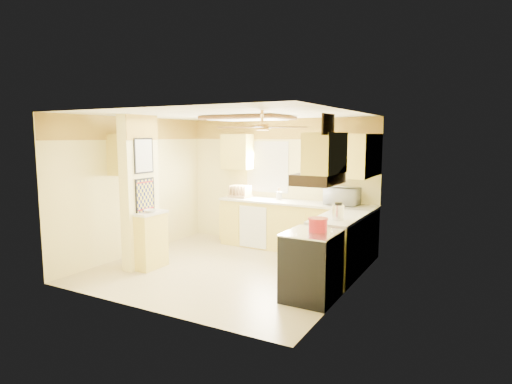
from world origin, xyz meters
The scene contains 34 objects.
floor centered at (0.00, 0.00, 0.00)m, with size 4.00×4.00×0.00m, color #CBB88D.
ceiling centered at (0.00, 0.00, 2.50)m, with size 4.00×4.00×0.00m, color white.
wall_back centered at (0.00, 1.90, 1.25)m, with size 4.00×4.00×0.00m, color #FFF09B.
wall_front centered at (0.00, -1.90, 1.25)m, with size 4.00×4.00×0.00m, color #FFF09B.
wall_left centered at (-2.00, 0.00, 1.25)m, with size 3.80×3.80×0.00m, color #FFF09B.
wall_right centered at (2.00, 0.00, 1.25)m, with size 3.80×3.80×0.00m, color #FFF09B.
wallpaper_border centered at (0.00, 1.88, 2.30)m, with size 4.00×0.02×0.40m, color #FFD94B.
partition_column centered at (-1.35, -0.55, 1.25)m, with size 0.20×0.70×2.50m, color #FFF09B.
partition_ledge centered at (-1.13, -0.55, 0.45)m, with size 0.25×0.55×0.90m, color #FFE967.
ledge_top centered at (-1.13, -0.55, 0.92)m, with size 0.28×0.58×0.04m, color white.
lower_cabinets_back centered at (0.50, 1.60, 0.45)m, with size 3.00×0.60×0.90m, color #FFE967.
lower_cabinets_right centered at (1.70, 0.60, 0.45)m, with size 0.60×1.40×0.90m, color #FFE967.
countertop_back centered at (0.50, 1.59, 0.92)m, with size 3.04×0.64×0.04m, color white.
countertop_right centered at (1.69, 0.60, 0.92)m, with size 0.64×1.44×0.04m, color white.
dishwasher_panel centered at (-0.25, 1.29, 0.43)m, with size 0.58×0.02×0.80m, color white.
window centered at (-0.25, 1.89, 1.55)m, with size 0.92×0.02×1.02m.
upper_cab_back_left centered at (-0.85, 1.72, 1.85)m, with size 0.60×0.35×0.70m, color #FFE967.
upper_cab_back_right centered at (1.55, 1.72, 1.85)m, with size 0.90×0.35×0.70m, color #FFE967.
upper_cab_right centered at (1.82, 1.25, 1.85)m, with size 0.35×1.00×0.70m, color #FFE967.
upper_cab_left_wall centered at (-1.82, -0.25, 1.85)m, with size 0.35×0.75×0.70m, color #FFE967.
upper_cab_over_stove centered at (1.82, -0.55, 1.95)m, with size 0.35×0.76×0.52m, color #FFE967.
stove centered at (1.67, -0.55, 0.46)m, with size 0.68×0.77×0.92m.
range_hood centered at (1.74, -0.55, 1.62)m, with size 0.50×0.76×0.14m, color black.
poster_menu centered at (-1.24, -0.55, 1.85)m, with size 0.02×0.42×0.57m.
poster_nashville centered at (-1.24, -0.55, 1.20)m, with size 0.02×0.42×0.57m.
ceiling_light_panel centered at (0.10, 0.50, 2.46)m, with size 1.35×0.95×0.06m.
ceiling_fan centered at (1.00, -0.70, 2.29)m, with size 1.15×1.15×0.26m.
vent_grate centered at (1.98, -0.90, 2.30)m, with size 0.02×0.40×0.25m, color black.
microwave centered at (1.39, 1.63, 1.10)m, with size 0.58×0.39×0.32m, color white.
bowl centered at (-1.10, -0.59, 0.96)m, with size 0.20×0.20×0.05m, color white.
dutch_oven centered at (1.72, -0.48, 1.01)m, with size 0.27×0.27×0.18m.
kettle centered at (1.76, 0.26, 1.06)m, with size 0.17×0.17×0.26m.
dish_rack centered at (-0.71, 1.59, 1.03)m, with size 0.44×0.34×0.24m.
utensil_crock centered at (0.10, 1.70, 1.02)m, with size 0.12×0.12×0.23m.
Camera 1 is at (3.66, -5.72, 2.17)m, focal length 30.00 mm.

